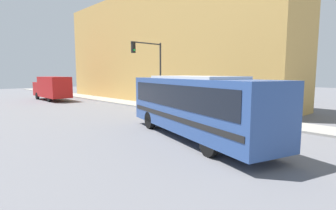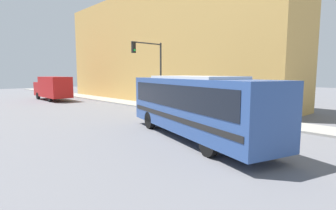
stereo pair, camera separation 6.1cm
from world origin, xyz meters
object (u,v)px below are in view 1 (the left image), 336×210
(traffic_light_pole, at_px, (152,64))
(city_bus, at_px, (194,102))
(delivery_truck, at_px, (52,87))
(fire_hydrant, at_px, (234,114))
(pedestrian_near_corner, at_px, (214,104))

(traffic_light_pole, bearing_deg, city_bus, -117.85)
(delivery_truck, relative_size, fire_hydrant, 10.49)
(city_bus, distance_m, pedestrian_near_corner, 7.22)
(fire_hydrant, bearing_deg, city_bus, -166.17)
(fire_hydrant, bearing_deg, pedestrian_near_corner, 79.75)
(city_bus, relative_size, traffic_light_pole, 1.79)
(fire_hydrant, relative_size, traffic_light_pole, 0.12)
(fire_hydrant, height_order, pedestrian_near_corner, pedestrian_near_corner)
(delivery_truck, bearing_deg, traffic_light_pole, -77.64)
(pedestrian_near_corner, bearing_deg, fire_hydrant, -100.25)
(fire_hydrant, bearing_deg, traffic_light_pole, 96.40)
(traffic_light_pole, bearing_deg, delivery_truck, 102.36)
(traffic_light_pole, relative_size, pedestrian_near_corner, 3.51)
(delivery_truck, xyz_separation_m, traffic_light_pole, (3.38, -15.44, 2.56))
(delivery_truck, distance_m, fire_hydrant, 23.87)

